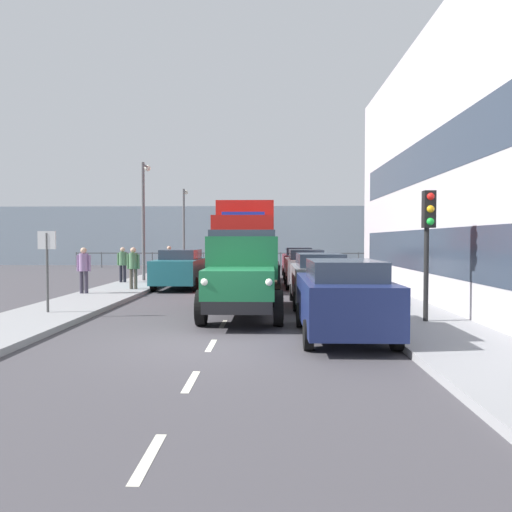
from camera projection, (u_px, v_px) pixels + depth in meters
The scene contains 21 objects.
ground_plane at pixel (240, 294), 18.76m from camera, with size 80.00×80.00×0.00m, color #423F44.
sidewalk_left at pixel (366, 293), 18.60m from camera, with size 2.48×36.67×0.15m, color gray.
sidewalk_right at pixel (116, 292), 18.90m from camera, with size 2.48×36.67×0.15m, color gray.
road_centreline_markings at pixel (238, 298), 17.38m from camera, with size 0.12×31.47×0.01m.
sea_horizon at pixel (256, 236), 39.98m from camera, with size 80.00×0.80×5.00m, color #8C9EAD.
seawall_railing at pixel (255, 256), 36.44m from camera, with size 28.08×0.08×1.20m.
truck_vintage_green at pixel (243, 275), 13.07m from camera, with size 2.17×5.64×2.43m.
lorry_cargo_red at pixel (247, 242), 22.10m from camera, with size 2.58×8.20×3.87m.
car_navy_kerbside_near at pixel (343, 297), 10.34m from camera, with size 1.89×3.96×1.72m.
car_grey_kerbside_1 at pixel (319, 279), 15.37m from camera, with size 1.81×4.08×1.72m.
car_white_kerbside_2 at pixel (305, 268), 21.42m from camera, with size 1.84×4.07×1.72m.
car_maroon_kerbside_3 at pixel (298, 262), 27.15m from camera, with size 1.78×4.47×1.72m.
car_teal_oppositeside_0 at pixel (181, 268), 20.99m from camera, with size 1.94×4.37×1.72m.
pedestrian_with_bag at pixel (84, 266), 17.65m from camera, with size 0.53×0.34×1.72m.
pedestrian_near_railing at pixel (133, 264), 19.20m from camera, with size 0.53×0.34×1.70m.
pedestrian_by_lamp at pixel (123, 262), 22.29m from camera, with size 0.53×0.34×1.66m.
pedestrian_couple_a at pixel (169, 259), 25.09m from camera, with size 0.53×0.34×1.68m.
traffic_light_near at pixel (428, 227), 11.47m from camera, with size 0.28×0.41×3.20m.
lamp_post_promenade at pixel (144, 209), 23.40m from camera, with size 0.32×1.14×5.84m.
lamp_post_far at pixel (184, 220), 33.39m from camera, with size 0.32×1.14×5.61m.
street_sign at pixel (47, 257), 13.02m from camera, with size 0.50×0.07×2.25m.
Camera 1 is at (-1.20, 9.89, 2.16)m, focal length 33.04 mm.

